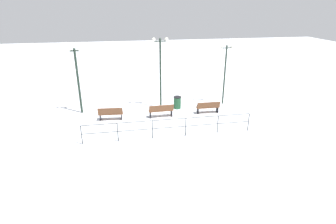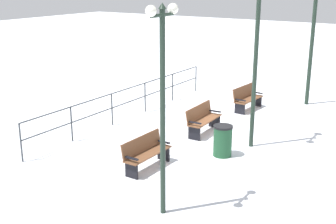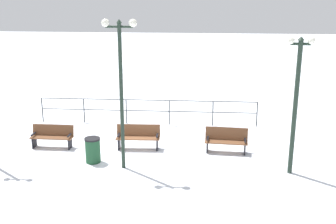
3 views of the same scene
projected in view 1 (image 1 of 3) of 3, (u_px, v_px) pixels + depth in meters
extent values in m
plane|color=white|center=(161.00, 116.00, 18.96)|extent=(80.00, 80.00, 0.00)
cube|color=brown|center=(208.00, 107.00, 19.43)|extent=(0.47, 1.65, 0.04)
cube|color=brown|center=(209.00, 105.00, 19.15)|extent=(0.14, 1.64, 0.43)
cube|color=black|center=(217.00, 109.00, 19.62)|extent=(0.39, 0.06, 0.43)
cube|color=black|center=(198.00, 110.00, 19.41)|extent=(0.39, 0.06, 0.43)
cube|color=black|center=(217.00, 105.00, 19.51)|extent=(0.39, 0.08, 0.04)
cube|color=black|center=(198.00, 106.00, 19.30)|extent=(0.39, 0.08, 0.04)
cube|color=brown|center=(161.00, 110.00, 18.76)|extent=(0.52, 1.70, 0.04)
cube|color=brown|center=(162.00, 108.00, 18.46)|extent=(0.18, 1.68, 0.45)
cube|color=black|center=(171.00, 113.00, 19.00)|extent=(0.41, 0.07, 0.46)
cube|color=black|center=(150.00, 114.00, 18.70)|extent=(0.41, 0.07, 0.46)
cube|color=black|center=(171.00, 108.00, 18.89)|extent=(0.41, 0.09, 0.04)
cube|color=black|center=(150.00, 109.00, 18.59)|extent=(0.41, 0.09, 0.04)
cube|color=brown|center=(111.00, 114.00, 18.31)|extent=(0.58, 1.63, 0.04)
cube|color=brown|center=(110.00, 111.00, 17.99)|extent=(0.23, 1.61, 0.48)
cube|color=black|center=(122.00, 116.00, 18.46)|extent=(0.42, 0.08, 0.43)
cube|color=black|center=(100.00, 117.00, 18.32)|extent=(0.42, 0.08, 0.43)
cube|color=black|center=(121.00, 111.00, 18.35)|extent=(0.42, 0.10, 0.04)
cube|color=black|center=(100.00, 112.00, 18.21)|extent=(0.42, 0.10, 0.04)
cylinder|color=#1E2D23|center=(225.00, 76.00, 20.57)|extent=(0.11, 0.11, 4.39)
cylinder|color=#1E2D23|center=(227.00, 48.00, 19.79)|extent=(0.07, 0.76, 0.07)
sphere|color=white|center=(232.00, 46.00, 19.82)|extent=(0.22, 0.22, 0.22)
sphere|color=white|center=(222.00, 47.00, 19.69)|extent=(0.22, 0.22, 0.22)
cone|color=#1E2D23|center=(227.00, 45.00, 19.73)|extent=(0.16, 0.16, 0.12)
cylinder|color=#1E2D23|center=(160.00, 75.00, 19.65)|extent=(0.13, 0.13, 4.98)
cylinder|color=#1E2D23|center=(160.00, 41.00, 18.77)|extent=(0.08, 0.89, 0.08)
sphere|color=white|center=(166.00, 39.00, 18.80)|extent=(0.26, 0.26, 0.26)
sphere|color=white|center=(154.00, 40.00, 18.65)|extent=(0.26, 0.26, 0.26)
cone|color=#1E2D23|center=(160.00, 38.00, 18.70)|extent=(0.18, 0.18, 0.12)
cylinder|color=#1E2D23|center=(78.00, 82.00, 18.80)|extent=(0.15, 0.15, 4.49)
cylinder|color=#1E2D23|center=(74.00, 51.00, 18.00)|extent=(0.09, 0.62, 0.09)
sphere|color=white|center=(79.00, 49.00, 18.01)|extent=(0.24, 0.24, 0.24)
sphere|color=white|center=(69.00, 49.00, 17.91)|extent=(0.24, 0.24, 0.24)
cone|color=#1E2D23|center=(74.00, 48.00, 17.94)|extent=(0.22, 0.22, 0.12)
cylinder|color=#383D42|center=(248.00, 122.00, 16.68)|extent=(0.05, 0.05, 1.13)
cylinder|color=#383D42|center=(218.00, 125.00, 16.35)|extent=(0.05, 0.05, 1.13)
cylinder|color=#383D42|center=(186.00, 127.00, 16.03)|extent=(0.05, 0.05, 1.13)
cylinder|color=#383D42|center=(152.00, 130.00, 15.70)|extent=(0.05, 0.05, 1.13)
cylinder|color=#383D42|center=(118.00, 132.00, 15.38)|extent=(0.05, 0.05, 1.13)
cylinder|color=#383D42|center=(82.00, 135.00, 15.05)|extent=(0.05, 0.05, 1.13)
cylinder|color=#383D42|center=(169.00, 119.00, 15.65)|extent=(0.04, 9.81, 0.04)
cylinder|color=#383D42|center=(169.00, 127.00, 15.84)|extent=(0.04, 9.81, 0.04)
cylinder|color=#1E4C2D|center=(177.00, 103.00, 20.26)|extent=(0.53, 0.53, 0.85)
cylinder|color=black|center=(177.00, 97.00, 20.09)|extent=(0.56, 0.56, 0.06)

